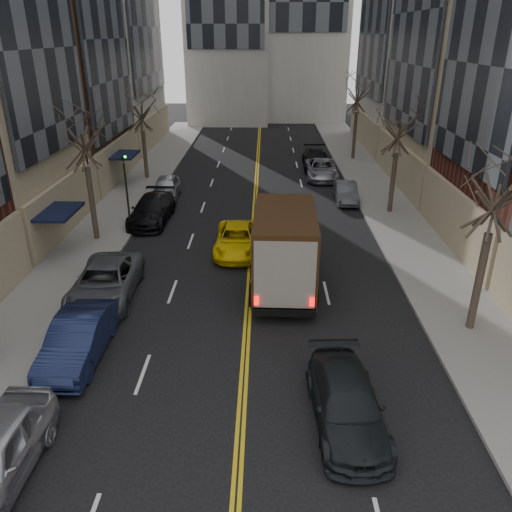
{
  "coord_description": "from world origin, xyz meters",
  "views": [
    {
      "loc": [
        0.67,
        -5.96,
        10.76
      ],
      "look_at": [
        0.32,
        13.11,
        2.2
      ],
      "focal_mm": 35.0,
      "sensor_mm": 36.0,
      "label": 1
    }
  ],
  "objects_px": {
    "taxi": "(237,239)",
    "pedestrian": "(263,239)",
    "observer_sedan": "(347,404)",
    "ups_truck": "(284,248)"
  },
  "relations": [
    {
      "from": "taxi",
      "to": "pedestrian",
      "type": "distance_m",
      "value": 1.52
    },
    {
      "from": "ups_truck",
      "to": "observer_sedan",
      "type": "xyz_separation_m",
      "value": [
        1.58,
        -8.84,
        -1.22
      ]
    },
    {
      "from": "ups_truck",
      "to": "pedestrian",
      "type": "distance_m",
      "value": 3.75
    },
    {
      "from": "ups_truck",
      "to": "pedestrian",
      "type": "xyz_separation_m",
      "value": [
        -0.95,
        3.5,
        -0.99
      ]
    },
    {
      "from": "pedestrian",
      "to": "taxi",
      "type": "bearing_deg",
      "value": 75.55
    },
    {
      "from": "observer_sedan",
      "to": "pedestrian",
      "type": "relative_size",
      "value": 2.66
    },
    {
      "from": "taxi",
      "to": "pedestrian",
      "type": "bearing_deg",
      "value": -19.73
    },
    {
      "from": "ups_truck",
      "to": "pedestrian",
      "type": "bearing_deg",
      "value": 106.75
    },
    {
      "from": "ups_truck",
      "to": "pedestrian",
      "type": "height_order",
      "value": "ups_truck"
    },
    {
      "from": "observer_sedan",
      "to": "taxi",
      "type": "distance_m",
      "value": 13.44
    }
  ]
}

